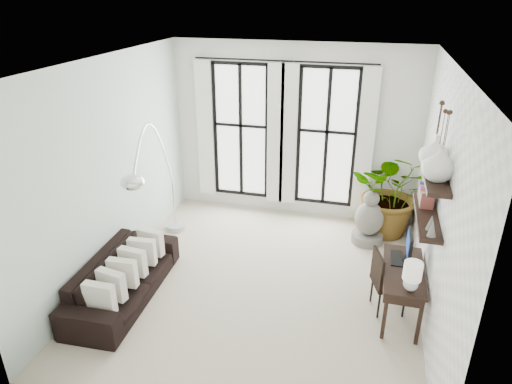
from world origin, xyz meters
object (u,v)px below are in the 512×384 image
(desk, at_px, (404,273))
(buddha, at_px, (369,221))
(desk_chair, at_px, (384,278))
(sofa, at_px, (123,277))
(arc_lamp, at_px, (153,154))
(plant, at_px, (393,192))

(desk, height_order, buddha, desk)
(buddha, bearing_deg, desk_chair, -82.27)
(sofa, distance_m, arc_lamp, 1.80)
(desk_chair, relative_size, arc_lamp, 0.39)
(plant, distance_m, desk_chair, 2.27)
(sofa, relative_size, plant, 1.35)
(plant, relative_size, desk, 1.32)
(sofa, bearing_deg, desk, -84.39)
(desk, height_order, arc_lamp, arc_lamp)
(buddha, bearing_deg, sofa, -143.59)
(plant, height_order, desk_chair, plant)
(arc_lamp, bearing_deg, buddha, 23.74)
(plant, bearing_deg, desk, -87.05)
(desk, bearing_deg, sofa, -172.02)
(buddha, bearing_deg, desk, -76.00)
(plant, xyz_separation_m, arc_lamp, (-3.53, -1.84, 1.00))
(desk, height_order, desk_chair, desk)
(desk_chair, height_order, arc_lamp, arc_lamp)
(arc_lamp, distance_m, buddha, 3.74)
(sofa, relative_size, desk_chair, 2.41)
(desk, bearing_deg, buddha, 104.00)
(desk, xyz_separation_m, buddha, (-0.47, 1.89, -0.28))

